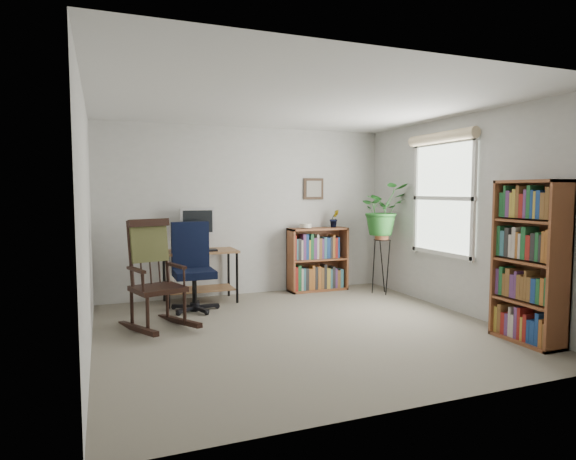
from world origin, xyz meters
name	(u,v)px	position (x,y,z in m)	size (l,w,h in m)	color
floor	(301,330)	(0.00, 0.00, 0.00)	(4.20, 4.00, 0.00)	gray
ceiling	(302,103)	(0.00, 0.00, 2.40)	(4.20, 4.00, 0.00)	silver
wall_back	(248,211)	(0.00, 2.00, 1.20)	(4.20, 0.00, 2.40)	#BAB9B5
wall_front	(418,235)	(0.00, -2.00, 1.20)	(4.20, 0.00, 2.40)	#BAB9B5
wall_left	(87,224)	(-2.10, 0.00, 1.20)	(0.00, 4.00, 2.40)	#BAB9B5
wall_right	(461,215)	(2.10, 0.00, 1.20)	(0.00, 4.00, 2.40)	#BAB9B5
window	(442,198)	(2.06, 0.30, 1.40)	(0.12, 1.20, 1.50)	silver
desk	(200,276)	(-0.76, 1.70, 0.35)	(0.97, 0.54, 0.70)	olive
monitor	(198,229)	(-0.76, 1.84, 0.98)	(0.46, 0.16, 0.56)	silver
keyboard	(202,250)	(-0.76, 1.58, 0.71)	(0.40, 0.15, 0.03)	black
office_chair	(194,266)	(-0.92, 1.25, 0.56)	(0.61, 0.61, 1.12)	black
rocking_chair	(158,274)	(-1.43, 0.62, 0.60)	(0.62, 1.04, 1.20)	black
low_bookshelf	(318,259)	(1.03, 1.82, 0.47)	(0.89, 0.30, 0.94)	brown
tall_bookshelf	(529,262)	(1.92, -1.19, 0.80)	(0.30, 0.70, 1.60)	brown
plant_stand	(381,262)	(1.80, 1.29, 0.46)	(0.26, 0.26, 0.92)	black
spider_plant	(382,184)	(1.80, 1.29, 1.59)	(1.69, 1.88, 1.46)	#236624
potted_plant_small	(334,224)	(1.31, 1.83, 1.00)	(0.13, 0.24, 0.11)	#236624
framed_picture	(314,189)	(1.03, 1.97, 1.52)	(0.32, 0.04, 0.32)	black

